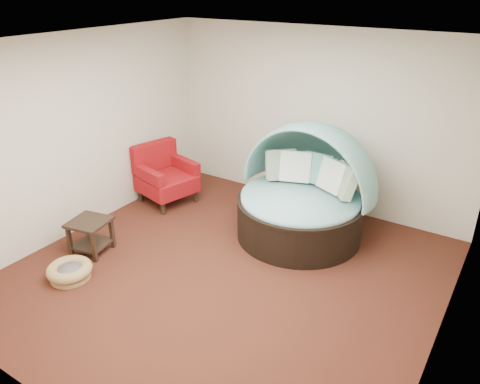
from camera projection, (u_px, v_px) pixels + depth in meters
The scene contains 10 objects.
floor at pixel (227, 273), 5.95m from camera, with size 5.00×5.00×0.00m, color #4B2315.
wall_back at pixel (316, 120), 7.27m from camera, with size 5.00×5.00×0.00m, color beige.
wall_front at pixel (34, 280), 3.46m from camera, with size 5.00×5.00×0.00m, color beige.
wall_left at pixel (79, 135), 6.59m from camera, with size 5.00×5.00×0.00m, color beige.
wall_right at pixel (458, 230), 4.13m from camera, with size 5.00×5.00×0.00m, color beige.
ceiling at pixel (223, 45), 4.77m from camera, with size 5.00×5.00×0.00m, color white.
canopy_daybed at pixel (305, 186), 6.57m from camera, with size 1.98×1.87×1.64m.
pet_basket at pixel (70, 271), 5.82m from camera, with size 0.66×0.66×0.19m.
red_armchair at pixel (165, 176), 7.70m from camera, with size 1.00×1.00×0.97m.
side_table at pixel (90, 232), 6.30m from camera, with size 0.58×0.58×0.47m.
Camera 1 is at (2.83, -4.08, 3.44)m, focal length 35.00 mm.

